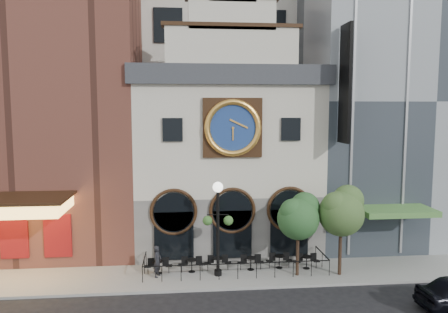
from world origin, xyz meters
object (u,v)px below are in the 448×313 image
at_px(bistro_5, 307,261).
at_px(tree_right, 342,210).
at_px(bistro_0, 158,266).
at_px(bistro_4, 279,260).
at_px(pedestrian, 157,261).
at_px(tree_left, 299,215).
at_px(lamppost, 218,218).
at_px(bistro_3, 251,262).
at_px(bistro_1, 192,264).
at_px(bistro_2, 218,263).

bearing_deg(bistro_5, tree_right, -31.85).
xyz_separation_m(bistro_0, bistro_4, (7.19, 0.21, 0.00)).
height_order(pedestrian, tree_left, tree_left).
height_order(pedestrian, lamppost, lamppost).
xyz_separation_m(bistro_3, tree_right, (5.05, -1.19, 3.35)).
distance_m(bistro_1, bistro_5, 6.86).
bearing_deg(bistro_4, bistro_1, -178.48).
height_order(bistro_0, pedestrian, pedestrian).
distance_m(bistro_2, bistro_4, 3.71).
bearing_deg(bistro_4, bistro_5, -9.56).
xyz_separation_m(bistro_3, bistro_5, (3.36, -0.14, 0.00)).
bearing_deg(bistro_3, lamppost, -161.86).
distance_m(bistro_1, lamppost, 3.33).
bearing_deg(bistro_2, bistro_4, 0.46).
xyz_separation_m(bistro_5, tree_left, (-0.77, -0.90, 3.05)).
relative_size(bistro_4, tree_right, 0.30).
bearing_deg(bistro_2, pedestrian, -169.75).
relative_size(bistro_4, bistro_5, 1.00).
bearing_deg(pedestrian, bistro_4, -65.52).
relative_size(bistro_2, bistro_3, 1.00).
bearing_deg(bistro_3, pedestrian, -174.45).
xyz_separation_m(bistro_4, pedestrian, (-7.22, -0.67, 0.44)).
bearing_deg(lamppost, tree_left, -0.40).
xyz_separation_m(bistro_0, bistro_2, (3.49, 0.18, 0.00)).
relative_size(bistro_1, lamppost, 0.29).
relative_size(bistro_4, pedestrian, 0.87).
bearing_deg(bistro_0, bistro_1, 1.94).
height_order(bistro_4, pedestrian, pedestrian).
relative_size(bistro_4, tree_left, 0.33).
bearing_deg(tree_left, bistro_2, 165.86).
bearing_deg(bistro_0, bistro_5, -0.42).
relative_size(tree_left, tree_right, 0.92).
height_order(bistro_2, bistro_4, same).
distance_m(pedestrian, tree_right, 10.93).
relative_size(bistro_1, tree_left, 0.33).
relative_size(bistro_0, bistro_4, 1.00).
height_order(bistro_5, tree_right, tree_right).
height_order(bistro_5, lamppost, lamppost).
bearing_deg(bistro_5, bistro_0, 179.58).
height_order(bistro_1, pedestrian, pedestrian).
distance_m(bistro_5, lamppost, 6.13).
bearing_deg(bistro_1, lamppost, -23.67).
bearing_deg(tree_left, lamppost, 175.27).
xyz_separation_m(bistro_1, pedestrian, (-1.97, -0.53, 0.44)).
relative_size(bistro_1, bistro_3, 1.00).
bearing_deg(tree_right, pedestrian, 176.43).
distance_m(bistro_0, tree_left, 8.64).
relative_size(lamppost, tree_left, 1.14).
xyz_separation_m(bistro_0, tree_right, (10.49, -1.12, 3.35)).
bearing_deg(bistro_0, bistro_2, 2.88).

